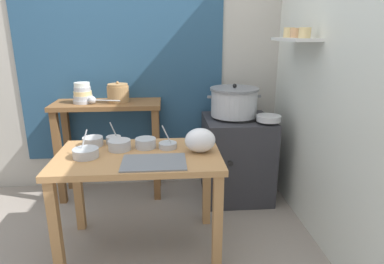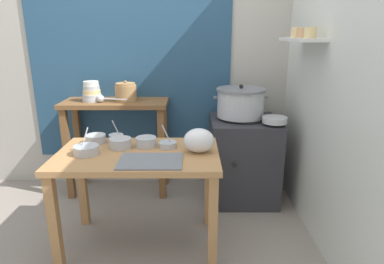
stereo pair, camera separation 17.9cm
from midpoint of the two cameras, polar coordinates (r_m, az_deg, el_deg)
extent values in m
plane|color=gray|center=(2.64, -7.96, -18.01)|extent=(9.00, 9.00, 0.00)
cube|color=#B2ADA3|center=(3.26, -4.50, 13.19)|extent=(4.40, 0.10, 2.60)
cube|color=navy|center=(3.23, -9.16, 13.89)|extent=(1.90, 0.02, 2.10)
cube|color=silver|center=(2.58, 24.50, 10.84)|extent=(0.10, 3.20, 2.60)
cube|color=silver|center=(2.70, 20.16, 14.71)|extent=(0.20, 0.56, 0.02)
cylinder|color=#E5C684|center=(2.54, 21.60, 15.61)|extent=(0.08, 0.08, 0.07)
cylinder|color=tan|center=(2.70, 20.27, 15.73)|extent=(0.08, 0.08, 0.07)
cylinder|color=#E5C684|center=(2.84, 19.30, 15.88)|extent=(0.09, 0.09, 0.08)
cube|color=#B27F4C|center=(2.27, -7.18, -4.02)|extent=(1.10, 0.66, 0.04)
cube|color=#B27F4C|center=(2.30, -20.60, -14.74)|extent=(0.06, 0.06, 0.68)
cube|color=#B27F4C|center=(2.17, 5.96, -15.59)|extent=(0.06, 0.06, 0.68)
cube|color=#B27F4C|center=(2.77, -16.66, -8.81)|extent=(0.06, 0.06, 0.68)
cube|color=#B27F4C|center=(2.66, 4.73, -9.14)|extent=(0.06, 0.06, 0.68)
cube|color=brown|center=(3.10, -11.58, 4.89)|extent=(0.96, 0.40, 0.04)
cube|color=brown|center=(3.20, -19.21, -3.76)|extent=(0.06, 0.06, 0.86)
cube|color=brown|center=(3.03, -3.61, -3.96)|extent=(0.06, 0.06, 0.86)
cube|color=brown|center=(3.47, -17.65, -2.04)|extent=(0.06, 0.06, 0.86)
cube|color=brown|center=(3.31, -3.31, -2.13)|extent=(0.06, 0.06, 0.86)
cube|color=#2D2D33|center=(3.11, 10.31, -4.63)|extent=(0.60, 0.60, 0.76)
cylinder|color=black|center=(2.99, 10.70, 2.34)|extent=(0.36, 0.36, 0.02)
cylinder|color=black|center=(2.79, 9.04, -5.61)|extent=(0.04, 0.02, 0.04)
cylinder|color=#B7BABF|center=(2.98, 10.00, 4.80)|extent=(0.41, 0.41, 0.23)
cylinder|color=slate|center=(2.95, 10.12, 7.21)|extent=(0.43, 0.43, 0.02)
sphere|color=black|center=(2.95, 10.15, 7.74)|extent=(0.04, 0.04, 0.04)
cube|color=slate|center=(2.93, 5.76, 5.97)|extent=(0.04, 0.02, 0.02)
cube|color=slate|center=(3.01, 14.24, 5.81)|extent=(0.04, 0.02, 0.02)
cylinder|color=#A37A4C|center=(3.07, -9.76, 6.60)|extent=(0.19, 0.19, 0.14)
cylinder|color=#A37A4C|center=(3.05, -9.84, 8.12)|extent=(0.18, 0.18, 0.02)
sphere|color=#A37A4C|center=(3.05, -9.86, 8.52)|extent=(0.02, 0.02, 0.02)
cylinder|color=#B7BABF|center=(3.13, -15.31, 5.40)|extent=(0.18, 0.18, 0.03)
cylinder|color=#B7BABF|center=(3.13, -15.36, 6.00)|extent=(0.17, 0.17, 0.04)
cylinder|color=#E5C684|center=(3.12, -15.41, 6.69)|extent=(0.16, 0.16, 0.04)
cylinder|color=#B7BABF|center=(3.11, -15.46, 7.38)|extent=(0.15, 0.15, 0.04)
cylinder|color=silver|center=(3.11, -15.52, 8.07)|extent=(0.13, 0.13, 0.04)
sphere|color=#B7BABF|center=(3.05, -13.99, 5.59)|extent=(0.07, 0.07, 0.07)
cylinder|color=#B7BABF|center=(2.99, -11.49, 5.53)|extent=(0.22, 0.06, 0.01)
cube|color=slate|center=(2.09, -4.80, -5.06)|extent=(0.40, 0.28, 0.01)
ellipsoid|color=white|center=(2.23, 3.42, -1.49)|extent=(0.21, 0.17, 0.17)
cylinder|color=#B7BABF|center=(2.86, 15.73, 2.02)|extent=(0.21, 0.21, 0.05)
cylinder|color=#B7BABF|center=(2.36, -5.85, -1.73)|extent=(0.15, 0.15, 0.07)
cylinder|color=#337238|center=(2.35, -5.87, -1.08)|extent=(0.12, 0.12, 0.01)
cylinder|color=#B7BABF|center=(2.36, -10.21, -1.93)|extent=(0.16, 0.16, 0.07)
cylinder|color=beige|center=(2.35, -10.24, -1.26)|extent=(0.13, 0.13, 0.01)
cylinder|color=#B7BABF|center=(2.50, -14.37, -1.19)|extent=(0.14, 0.14, 0.06)
cylinder|color=#337238|center=(2.49, -14.42, -0.63)|extent=(0.12, 0.12, 0.01)
cylinder|color=#B7BABF|center=(2.29, -15.72, -3.03)|extent=(0.17, 0.17, 0.06)
cylinder|color=#BFB28C|center=(2.28, -15.77, -2.48)|extent=(0.14, 0.14, 0.01)
cylinder|color=#B7BABF|center=(2.29, -16.10, -1.48)|extent=(0.06, 0.06, 0.18)
cylinder|color=#B7BABF|center=(2.34, -2.09, -2.23)|extent=(0.13, 0.13, 0.04)
cylinder|color=beige|center=(2.33, -2.09, -1.90)|extent=(0.11, 0.11, 0.01)
cylinder|color=#B7BABF|center=(2.30, -2.10, -0.78)|extent=(0.08, 0.01, 0.17)
cylinder|color=#B7BABF|center=(2.51, -11.03, -1.03)|extent=(0.11, 0.11, 0.05)
cylinder|color=#BFB28C|center=(2.51, -11.05, -0.58)|extent=(0.09, 0.09, 0.01)
cylinder|color=#B7BABF|center=(2.49, -10.87, 0.24)|extent=(0.06, 0.08, 0.17)
camera|label=1|loc=(0.09, -87.82, 0.66)|focal=30.96mm
camera|label=2|loc=(0.09, 92.18, -0.66)|focal=30.96mm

